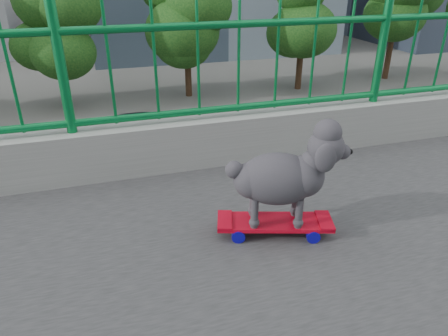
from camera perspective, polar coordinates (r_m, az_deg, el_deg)
road at (r=16.26m, az=-8.40°, el=-3.93°), size 18.00×90.00×0.02m
street_trees at (r=27.35m, az=-11.55°, el=18.77°), size 5.30×60.40×7.26m
skateboard at (r=1.98m, az=7.03°, el=-7.70°), size 0.31×0.56×0.07m
poodle at (r=1.85m, az=8.38°, el=-0.89°), size 0.33×0.53×0.46m
car_1 at (r=14.21m, az=13.70°, el=-5.83°), size 1.58×4.52×1.49m
car_4 at (r=21.16m, az=-10.99°, el=5.61°), size 1.88×4.67×1.59m
car_6 at (r=12.62m, az=-20.37°, el=-11.22°), size 2.61×5.67×1.57m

